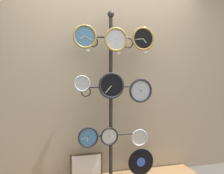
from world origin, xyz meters
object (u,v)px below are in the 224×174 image
(clock_top_left, at_px, (85,37))
(clock_middle_center, at_px, (111,86))
(clock_top_center, at_px, (116,40))
(clock_bottom_left, at_px, (88,137))
(vinyl_record, at_px, (141,162))
(display_stand, at_px, (111,113))
(clock_middle_right, at_px, (141,91))
(clock_bottom_center, at_px, (109,136))
(clock_bottom_right, at_px, (139,138))
(clock_top_right, at_px, (143,39))
(picture_frame, at_px, (86,166))
(clock_middle_left, at_px, (82,83))

(clock_top_left, distance_m, clock_middle_center, 0.65)
(clock_top_left, distance_m, clock_top_center, 0.37)
(clock_bottom_left, bearing_deg, vinyl_record, 2.40)
(clock_bottom_left, relative_size, vinyl_record, 0.74)
(display_stand, xyz_separation_m, vinyl_record, (0.37, -0.08, -0.63))
(vinyl_record, bearing_deg, clock_middle_right, -127.40)
(clock_bottom_center, bearing_deg, clock_middle_right, -4.44)
(clock_bottom_right, height_order, vinyl_record, clock_bottom_right)
(clock_top_right, xyz_separation_m, vinyl_record, (-0.00, 0.04, -1.54))
(clock_bottom_center, bearing_deg, clock_bottom_left, -174.25)
(clock_bottom_right, xyz_separation_m, vinyl_record, (0.03, 0.02, -0.32))
(clock_top_right, distance_m, clock_bottom_left, 1.35)
(clock_top_center, height_order, clock_top_right, clock_top_right)
(clock_top_center, xyz_separation_m, picture_frame, (-0.34, 0.10, -1.53))
(vinyl_record, bearing_deg, picture_frame, 173.47)
(clock_bottom_right, bearing_deg, clock_middle_right, -53.57)
(clock_top_center, xyz_separation_m, clock_bottom_center, (-0.08, 0.02, -1.16))
(clock_bottom_center, bearing_deg, vinyl_record, 0.25)
(clock_top_left, bearing_deg, clock_middle_right, -2.84)
(clock_top_left, height_order, clock_bottom_left, clock_top_left)
(clock_top_right, xyz_separation_m, clock_middle_right, (-0.03, 0.00, -0.63))
(clock_middle_center, bearing_deg, clock_bottom_right, 1.64)
(clock_top_left, bearing_deg, clock_middle_left, -154.70)
(clock_top_right, distance_m, vinyl_record, 1.54)
(clock_middle_left, height_order, clock_bottom_center, clock_middle_left)
(display_stand, bearing_deg, clock_bottom_center, -118.08)
(clock_top_left, xyz_separation_m, picture_frame, (0.03, 0.08, -1.55))
(display_stand, xyz_separation_m, clock_bottom_right, (0.34, -0.10, -0.31))
(clock_top_left, xyz_separation_m, clock_bottom_right, (0.68, -0.02, -1.22))
(display_stand, xyz_separation_m, clock_middle_center, (-0.03, -0.11, 0.34))
(clock_top_left, distance_m, clock_middle_left, 0.54)
(clock_bottom_center, height_order, vinyl_record, clock_bottom_center)
(clock_middle_right, bearing_deg, picture_frame, 170.48)
(vinyl_record, bearing_deg, clock_bottom_center, -179.75)
(display_stand, xyz_separation_m, clock_top_center, (0.03, -0.10, 0.89))
(vinyl_record, bearing_deg, clock_top_left, 179.86)
(display_stand, relative_size, clock_middle_right, 7.03)
(clock_top_center, distance_m, picture_frame, 1.57)
(clock_middle_left, xyz_separation_m, clock_middle_right, (0.72, -0.02, -0.10))
(clock_bottom_left, xyz_separation_m, clock_bottom_center, (0.26, 0.03, -0.01))
(clock_middle_center, bearing_deg, display_stand, 76.81)
(clock_bottom_right, relative_size, vinyl_record, 0.64)
(clock_middle_right, bearing_deg, clock_bottom_center, 175.56)
(clock_top_right, xyz_separation_m, clock_middle_left, (-0.75, 0.02, -0.54))
(clock_middle_right, height_order, picture_frame, clock_middle_right)
(clock_middle_left, bearing_deg, clock_middle_right, -1.25)
(clock_top_left, distance_m, clock_bottom_center, 1.22)
(clock_middle_center, distance_m, picture_frame, 1.03)
(clock_top_right, height_order, clock_middle_left, clock_top_right)
(clock_middle_right, bearing_deg, clock_bottom_right, 126.43)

